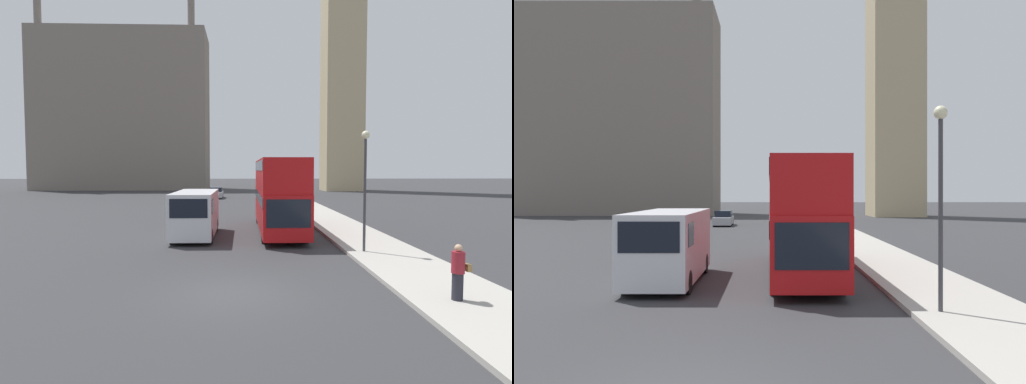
# 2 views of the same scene
# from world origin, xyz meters

# --- Properties ---
(ground_plane) EXTENTS (300.00, 300.00, 0.00)m
(ground_plane) POSITION_xyz_m (0.00, 0.00, 0.00)
(ground_plane) COLOR #333335
(sidewalk_strip) EXTENTS (3.47, 120.00, 0.15)m
(sidewalk_strip) POSITION_xyz_m (6.73, 0.00, 0.07)
(sidewalk_strip) COLOR #ADA89E
(sidewalk_strip) RESTS_ON ground_plane
(building_block_distant) EXTENTS (31.74, 10.49, 35.82)m
(building_block_distant) POSITION_xyz_m (-22.34, 65.44, 14.72)
(building_block_distant) COLOR slate
(building_block_distant) RESTS_ON ground_plane
(red_double_decker_bus) EXTENTS (2.48, 11.14, 4.42)m
(red_double_decker_bus) POSITION_xyz_m (2.51, 12.29, 2.46)
(red_double_decker_bus) COLOR #B71114
(red_double_decker_bus) RESTS_ON ground_plane
(white_van) EXTENTS (2.23, 6.20, 2.58)m
(white_van) POSITION_xyz_m (-2.34, 10.35, 1.39)
(white_van) COLOR silver
(white_van) RESTS_ON ground_plane
(pedestrian) EXTENTS (0.51, 0.35, 1.59)m
(pedestrian) POSITION_xyz_m (6.38, -1.26, 0.94)
(pedestrian) COLOR #23232D
(pedestrian) RESTS_ON sidewalk_strip
(street_lamp) EXTENTS (0.36, 0.36, 5.40)m
(street_lamp) POSITION_xyz_m (5.78, 5.48, 3.73)
(street_lamp) COLOR #38383D
(street_lamp) RESTS_ON sidewalk_strip
(parked_sedan) EXTENTS (1.72, 4.44, 1.46)m
(parked_sedan) POSITION_xyz_m (-3.22, 40.78, 0.66)
(parked_sedan) COLOR #99999E
(parked_sedan) RESTS_ON ground_plane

